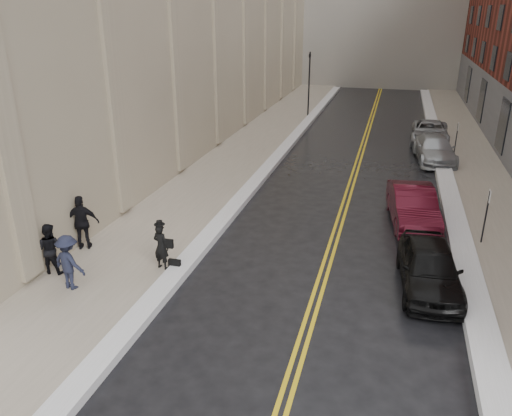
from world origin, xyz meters
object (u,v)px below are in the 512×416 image
Objects in this scene: car_black at (430,267)px; pedestrian_b at (69,262)px; car_maroon at (413,206)px; car_silver_far at (430,132)px; car_silver_near at (434,149)px; pedestrian_main at (161,247)px; pedestrian_c at (82,223)px; pedestrian_a at (50,248)px.

car_black is 2.47× the size of pedestrian_b.
car_silver_far is at bearing 77.04° from car_maroon.
car_silver_near is 19.06m from pedestrian_main.
pedestrian_c is (-3.40, 0.64, 0.21)m from pedestrian_main.
pedestrian_c reaches higher than car_silver_far.
car_maroon is 2.94× the size of pedestrian_main.
pedestrian_a is 1.88m from pedestrian_c.
car_maroon is at bearing -127.96° from pedestrian_main.
car_silver_near is 2.48× the size of pedestrian_c.
car_maroon is 0.94× the size of car_silver_near.
pedestrian_b is at bearing 54.86° from pedestrian_main.
car_silver_near is 20.47m from pedestrian_c.
car_maroon is 10.03m from car_silver_near.
car_black is 12.04m from pedestrian_c.
car_silver_far is 25.70m from pedestrian_b.
car_silver_far is at bearing -103.84° from pedestrian_b.
car_silver_far is 24.06m from pedestrian_c.
car_maroon is (-0.44, 5.27, 0.02)m from car_black.
pedestrian_main is 3.47m from pedestrian_c.
car_black is 11.28m from pedestrian_b.
pedestrian_main is at bearing -175.87° from car_black.
car_black is at bearing -150.19° from pedestrian_b.
pedestrian_a is at bearing -17.20° from pedestrian_b.
car_black reaches higher than car_silver_near.
car_maroon is 10.49m from pedestrian_main.
car_maroon is at bearing -152.80° from pedestrian_a.
pedestrian_a is at bearing -153.87° from car_maroon.
pedestrian_a is 1.41m from pedestrian_b.
pedestrian_c is at bearing -51.65° from pedestrian_b.
pedestrian_c reaches higher than car_black.
car_black reaches higher than car_silver_far.
pedestrian_c is (-12.02, -0.66, 0.41)m from car_black.
pedestrian_b reaches higher than pedestrian_main.
car_silver_far is (-0.07, 4.46, -0.02)m from car_silver_near.
car_maroon is at bearing -175.26° from pedestrian_c.
pedestrian_main is (-9.53, -16.51, 0.22)m from car_silver_near.
car_maroon is 0.93× the size of car_silver_far.
pedestrian_c reaches higher than pedestrian_main.
pedestrian_a reaches higher than car_silver_far.
car_black is 2.55× the size of pedestrian_a.
pedestrian_a is (-12.87, -22.19, 0.31)m from car_silver_far.
car_maroon is at bearing 90.35° from car_black.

